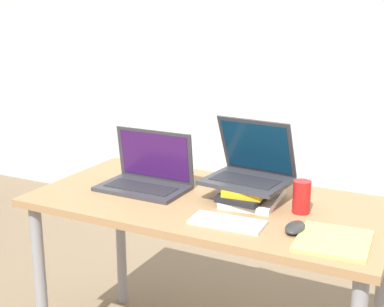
% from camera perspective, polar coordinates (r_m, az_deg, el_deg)
% --- Properties ---
extents(wall_back, '(8.00, 0.05, 2.70)m').
position_cam_1_polar(wall_back, '(3.60, 13.88, 12.21)').
color(wall_back, silver).
rests_on(wall_back, ground_plane).
extents(desk, '(1.40, 0.71, 0.77)m').
position_cam_1_polar(desk, '(2.15, 1.84, -7.27)').
color(desk, '#9E754C').
rests_on(desk, ground_plane).
extents(laptop_left, '(0.37, 0.23, 0.24)m').
position_cam_1_polar(laptop_left, '(2.25, -4.86, -2.50)').
color(laptop_left, '#333338').
rests_on(laptop_left, desk).
extents(book_stack, '(0.22, 0.30, 0.07)m').
position_cam_1_polar(book_stack, '(2.10, 6.24, -4.27)').
color(book_stack, white).
rests_on(book_stack, desk).
extents(laptop_on_books, '(0.33, 0.28, 0.25)m').
position_cam_1_polar(laptop_on_books, '(2.10, 6.20, -1.71)').
color(laptop_on_books, '#333338').
rests_on(laptop_on_books, book_stack).
extents(wireless_keyboard, '(0.27, 0.13, 0.01)m').
position_cam_1_polar(wireless_keyboard, '(1.89, 3.80, -7.31)').
color(wireless_keyboard, silver).
rests_on(wireless_keyboard, desk).
extents(mouse, '(0.06, 0.11, 0.03)m').
position_cam_1_polar(mouse, '(1.85, 10.95, -7.75)').
color(mouse, '#2D2D2D').
rests_on(mouse, desk).
extents(notepad, '(0.24, 0.26, 0.01)m').
position_cam_1_polar(notepad, '(1.80, 14.85, -8.97)').
color(notepad, '#EFE066').
rests_on(notepad, desk).
extents(soda_can, '(0.07, 0.07, 0.12)m').
position_cam_1_polar(soda_can, '(2.01, 11.61, -4.56)').
color(soda_can, red).
rests_on(soda_can, desk).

